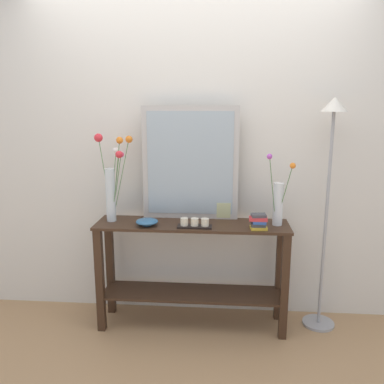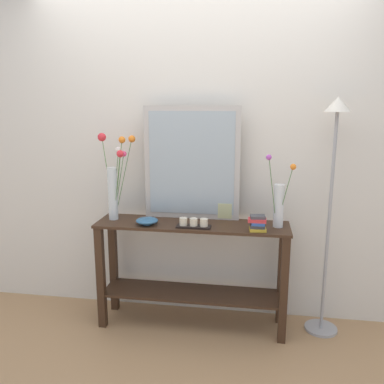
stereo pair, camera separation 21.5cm
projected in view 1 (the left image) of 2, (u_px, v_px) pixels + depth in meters
ground_plane at (192, 325)px, 3.10m from camera, size 7.00×6.00×0.02m
wall_back at (195, 146)px, 3.09m from camera, size 6.40×0.08×2.70m
console_table at (192, 263)px, 2.99m from camera, size 1.42×0.35×0.81m
mirror_leaning at (190, 163)px, 2.97m from camera, size 0.72×0.03×0.85m
tall_vase_left at (112, 180)px, 2.94m from camera, size 0.27×0.26×0.65m
vase_right at (278, 201)px, 2.84m from camera, size 0.20×0.17×0.53m
candle_tray at (195, 224)px, 2.82m from camera, size 0.24×0.09×0.07m
picture_frame_small at (224, 210)px, 3.02m from camera, size 0.13×0.01×0.14m
decorative_bowl at (147, 222)px, 2.87m from camera, size 0.16×0.16×0.05m
book_stack at (259, 222)px, 2.77m from camera, size 0.13×0.10×0.11m
floor_lamp at (329, 177)px, 2.84m from camera, size 0.24×0.24×1.72m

